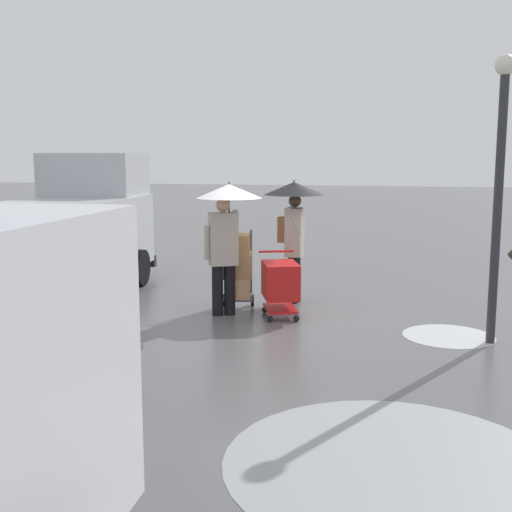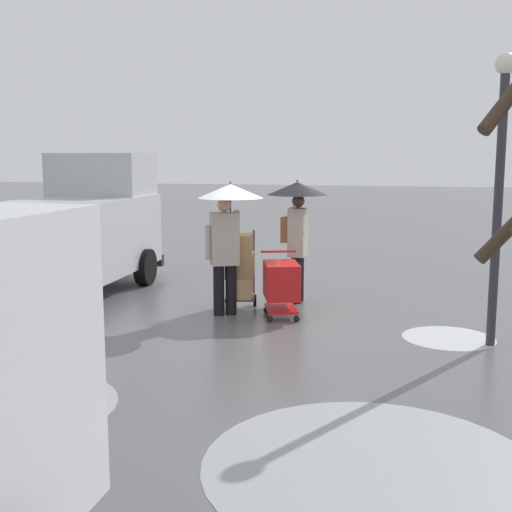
% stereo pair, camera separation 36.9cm
% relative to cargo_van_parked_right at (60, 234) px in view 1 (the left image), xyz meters
% --- Properties ---
extents(ground_plane, '(90.00, 90.00, 0.00)m').
position_rel_cargo_van_parked_right_xyz_m(ground_plane, '(-4.02, 0.28, -1.18)').
color(ground_plane, '#5B5B5E').
extents(slush_patch_near_cluster, '(2.22, 2.22, 0.01)m').
position_rel_cargo_van_parked_right_xyz_m(slush_patch_near_cluster, '(-2.16, 4.88, -1.18)').
color(slush_patch_near_cluster, '#999BA0').
rests_on(slush_patch_near_cluster, ground).
extents(slush_patch_under_van, '(2.88, 2.88, 0.01)m').
position_rel_cargo_van_parked_right_xyz_m(slush_patch_under_van, '(-5.90, 5.27, -1.18)').
color(slush_patch_under_van, '#999BA0').
rests_on(slush_patch_under_van, ground).
extents(slush_patch_far_side, '(1.30, 1.30, 0.01)m').
position_rel_cargo_van_parked_right_xyz_m(slush_patch_far_side, '(-6.64, 1.10, -1.18)').
color(slush_patch_far_side, silver).
rests_on(slush_patch_far_side, ground).
extents(cargo_van_parked_right, '(2.41, 5.44, 2.60)m').
position_rel_cargo_van_parked_right_xyz_m(cargo_van_parked_right, '(0.00, 0.00, 0.00)').
color(cargo_van_parked_right, '#B7BABF').
rests_on(cargo_van_parked_right, ground).
extents(shopping_cart_vendor, '(0.79, 0.95, 1.02)m').
position_rel_cargo_van_parked_right_xyz_m(shopping_cart_vendor, '(-4.09, 0.51, -0.61)').
color(shopping_cart_vendor, red).
rests_on(shopping_cart_vendor, ground).
extents(hand_dolly_boxes, '(0.65, 0.80, 1.32)m').
position_rel_cargo_van_parked_right_xyz_m(hand_dolly_boxes, '(-3.31, 0.17, -0.48)').
color(hand_dolly_boxes, '#515156').
rests_on(hand_dolly_boxes, ground).
extents(pedestrian_pink_side, '(1.04, 1.04, 2.15)m').
position_rel_cargo_van_parked_right_xyz_m(pedestrian_pink_side, '(-4.12, -0.59, 0.39)').
color(pedestrian_pink_side, black).
rests_on(pedestrian_pink_side, ground).
extents(pedestrian_black_side, '(1.04, 1.04, 2.15)m').
position_rel_cargo_van_parked_right_xyz_m(pedestrian_black_side, '(-3.22, 0.53, 0.41)').
color(pedestrian_black_side, black).
rests_on(pedestrian_black_side, ground).
extents(street_lamp, '(0.28, 0.28, 3.86)m').
position_rel_cargo_van_parked_right_xyz_m(street_lamp, '(-7.18, 1.32, 1.19)').
color(street_lamp, '#2D2D33').
rests_on(street_lamp, ground).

